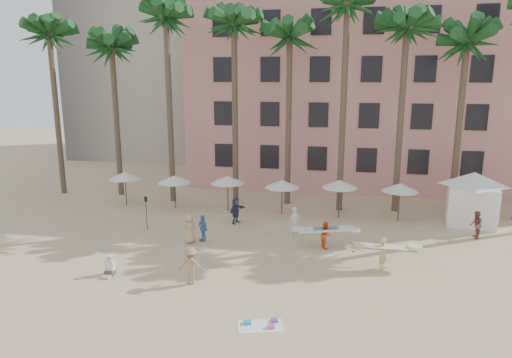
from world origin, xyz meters
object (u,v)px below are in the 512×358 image
at_px(pink_hotel, 389,95).
at_px(cabana, 473,193).
at_px(carrier_white, 326,233).
at_px(carrier_yellow, 384,251).

height_order(pink_hotel, cabana, pink_hotel).
bearing_deg(pink_hotel, carrier_white, -103.38).
distance_m(pink_hotel, carrier_white, 21.21).
distance_m(carrier_yellow, carrier_white, 3.92).
xyz_separation_m(pink_hotel, carrier_yellow, (-1.57, -21.89, -7.04)).
height_order(carrier_yellow, carrier_white, carrier_yellow).
bearing_deg(carrier_yellow, pink_hotel, 85.89).
bearing_deg(carrier_white, cabana, 34.56).
bearing_deg(cabana, carrier_white, -145.44).
relative_size(pink_hotel, carrier_white, 10.75).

